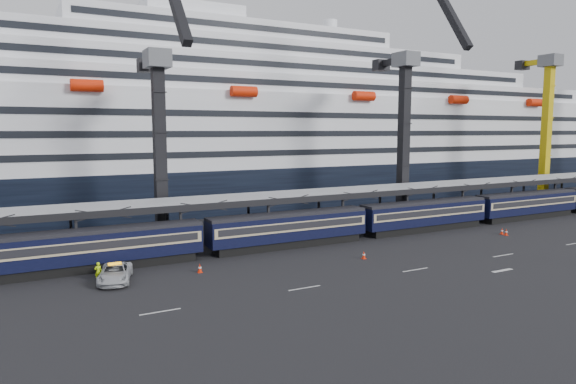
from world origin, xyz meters
The scene contains 15 objects.
ground centered at (0.00, 0.00, 0.00)m, with size 260.00×260.00×0.00m, color black.
lane_markings centered at (8.15, -5.23, 0.01)m, with size 111.00×4.27×0.02m.
train centered at (-4.65, 10.00, 2.20)m, with size 133.05×3.00×4.05m.
canopy centered at (0.00, 14.00, 5.25)m, with size 130.00×6.25×5.53m.
cruise_ship centered at (-1.08, 45.99, 12.34)m, with size 214.09×28.84×34.00m.
crane_dark_near centered at (-20.00, 18.59, 11.93)m, with size 4.50×17.75×35.08m.
crane_dark_mid centered at (15.00, 17.59, 13.36)m, with size 4.50×18.24×39.64m.
crane_yellow_near centered at (48.00, 18.47, 14.24)m, with size 4.50×20.12×40.16m.
pickup_truck centered at (-27.60, 5.19, 0.77)m, with size 2.56×5.54×1.54m, color #B0B3B7.
worker centered at (-28.85, 6.05, 0.85)m, with size 0.62×0.41×1.71m, color #C4FC0D.
traffic_cone_b centered at (-20.19, 4.62, 0.43)m, with size 0.43×0.43×0.87m.
traffic_cone_c centered at (-27.39, 6.60, 0.35)m, with size 0.36×0.36×0.72m.
traffic_cone_d centered at (-3.79, 1.67, 0.41)m, with size 0.42×0.42×0.83m.
traffic_cone_e centered at (18.96, 2.95, 0.42)m, with size 0.43×0.43×0.85m.
traffic_cone_f centered at (19.09, 3.69, 0.41)m, with size 0.41×0.41×0.83m.
Camera 1 is at (-34.55, -39.89, 13.04)m, focal length 32.00 mm.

